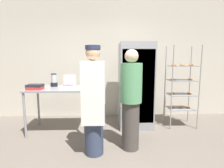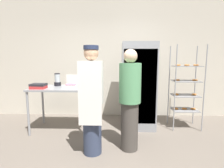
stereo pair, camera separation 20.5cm
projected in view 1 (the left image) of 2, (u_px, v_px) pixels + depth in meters
ground_plane at (113, 166)px, 2.41m from camera, size 14.00×14.00×0.00m
back_wall at (109, 57)px, 4.48m from camera, size 6.40×0.12×3.05m
refrigerator at (135, 85)px, 3.77m from camera, size 0.70×0.72×1.80m
baking_rack at (181, 87)px, 3.79m from camera, size 0.60×0.45×1.75m
prep_counter at (59, 92)px, 3.51m from camera, size 1.18×0.74×0.89m
donut_box at (69, 86)px, 3.47m from camera, size 0.25×0.21×0.26m
blender_pitcher at (54, 81)px, 3.67m from camera, size 0.14×0.14×0.27m
binder_stack at (35, 87)px, 3.29m from camera, size 0.28×0.22×0.10m
person_baker at (94, 99)px, 2.61m from camera, size 0.35×0.37×1.66m
person_customer at (131, 100)px, 2.78m from camera, size 0.34×0.34×1.61m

